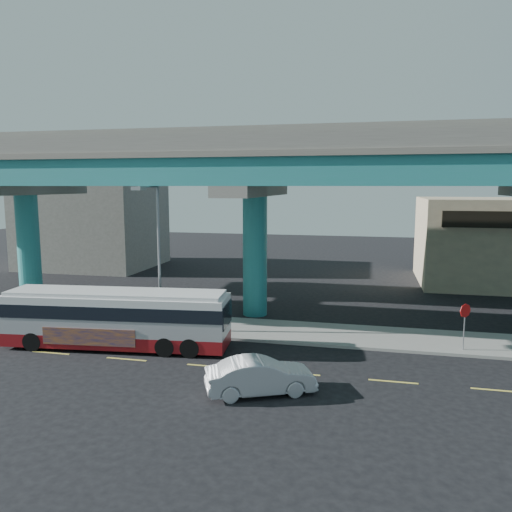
% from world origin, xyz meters
% --- Properties ---
extents(ground, '(120.00, 120.00, 0.00)m').
position_xyz_m(ground, '(0.00, 0.00, 0.00)').
color(ground, black).
rests_on(ground, ground).
extents(sidewalk, '(70.00, 4.00, 0.15)m').
position_xyz_m(sidewalk, '(0.00, 5.50, 0.07)').
color(sidewalk, gray).
rests_on(sidewalk, ground).
extents(lane_markings, '(58.00, 0.12, 0.01)m').
position_xyz_m(lane_markings, '(-0.00, -0.30, 0.01)').
color(lane_markings, '#D8C64C').
rests_on(lane_markings, ground).
extents(viaduct, '(52.00, 12.40, 11.70)m').
position_xyz_m(viaduct, '(-0.00, 9.11, 9.14)').
color(viaduct, '#228178').
rests_on(viaduct, ground).
extents(building_beige, '(14.00, 10.23, 7.00)m').
position_xyz_m(building_beige, '(18.00, 22.98, 3.51)').
color(building_beige, '#C0AE89').
rests_on(building_beige, ground).
extents(building_concrete, '(12.00, 10.00, 9.00)m').
position_xyz_m(building_concrete, '(-20.00, 24.00, 4.50)').
color(building_concrete, gray).
rests_on(building_concrete, ground).
extents(transit_bus, '(11.38, 3.52, 2.87)m').
position_xyz_m(transit_bus, '(-5.26, 1.24, 1.57)').
color(transit_bus, maroon).
rests_on(transit_bus, ground).
extents(sedan, '(4.70, 5.37, 1.40)m').
position_xyz_m(sedan, '(2.91, -2.66, 0.70)').
color(sedan, '#B9B9BE').
rests_on(sedan, ground).
extents(parked_car, '(1.60, 3.51, 1.16)m').
position_xyz_m(parked_car, '(-10.29, 5.69, 0.73)').
color(parked_car, '#2E2F33').
rests_on(parked_car, sidewalk).
extents(street_lamp, '(0.50, 2.59, 8.01)m').
position_xyz_m(street_lamp, '(-4.14, 3.43, 5.33)').
color(street_lamp, gray).
rests_on(street_lamp, sidewalk).
extents(stop_sign, '(0.56, 0.45, 2.29)m').
position_xyz_m(stop_sign, '(11.45, 4.18, 1.77)').
color(stop_sign, gray).
rests_on(stop_sign, sidewalk).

